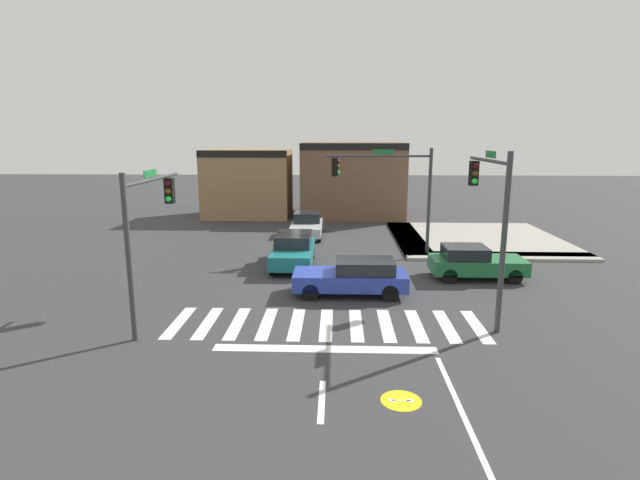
% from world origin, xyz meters
% --- Properties ---
extents(ground_plane, '(120.00, 120.00, 0.00)m').
position_xyz_m(ground_plane, '(0.00, 0.00, 0.00)').
color(ground_plane, '#353538').
extents(crosswalk_near, '(10.66, 2.97, 0.01)m').
position_xyz_m(crosswalk_near, '(0.00, -4.50, 0.00)').
color(crosswalk_near, silver).
rests_on(crosswalk_near, ground_plane).
extents(lane_markings, '(6.80, 20.25, 0.01)m').
position_xyz_m(lane_markings, '(1.11, -12.02, 0.00)').
color(lane_markings, white).
rests_on(lane_markings, ground_plane).
extents(bike_detector_marking, '(1.01, 1.01, 0.01)m').
position_xyz_m(bike_detector_marking, '(1.94, -9.42, 0.00)').
color(bike_detector_marking, yellow).
rests_on(bike_detector_marking, ground_plane).
extents(curb_corner_northeast, '(10.00, 10.60, 0.15)m').
position_xyz_m(curb_corner_northeast, '(8.49, 9.42, 0.07)').
color(curb_corner_northeast, '#9E998E').
rests_on(curb_corner_northeast, ground_plane).
extents(storefront_row, '(15.53, 6.69, 5.77)m').
position_xyz_m(storefront_row, '(-1.45, 19.01, 2.81)').
color(storefront_row, '#93704C').
rests_on(storefront_row, ground_plane).
extents(traffic_signal_southwest, '(0.32, 5.04, 5.27)m').
position_xyz_m(traffic_signal_southwest, '(-6.02, -4.15, 3.67)').
color(traffic_signal_southwest, '#383A3D').
rests_on(traffic_signal_southwest, ground_plane).
extents(traffic_signal_southeast, '(0.32, 4.53, 5.88)m').
position_xyz_m(traffic_signal_southeast, '(5.63, -3.28, 4.06)').
color(traffic_signal_southeast, '#383A3D').
rests_on(traffic_signal_southeast, ground_plane).
extents(traffic_signal_northeast, '(5.58, 0.32, 5.71)m').
position_xyz_m(traffic_signal_northeast, '(3.02, 5.68, 3.98)').
color(traffic_signal_northeast, '#383A3D').
rests_on(traffic_signal_northeast, ground_plane).
extents(car_blue, '(4.56, 1.82, 1.46)m').
position_xyz_m(car_blue, '(1.03, -1.21, 0.75)').
color(car_blue, '#23389E').
rests_on(car_blue, ground_plane).
extents(car_silver, '(1.90, 4.42, 1.48)m').
position_xyz_m(car_silver, '(-1.57, 10.53, 0.75)').
color(car_silver, '#B7BABF').
rests_on(car_silver, ground_plane).
extents(car_teal, '(1.92, 4.74, 1.59)m').
position_xyz_m(car_teal, '(-1.80, 3.25, 0.81)').
color(car_teal, '#196B70').
rests_on(car_teal, ground_plane).
extents(car_green, '(4.12, 1.92, 1.48)m').
position_xyz_m(car_green, '(6.55, 1.34, 0.74)').
color(car_green, '#1E6638').
rests_on(car_green, ground_plane).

